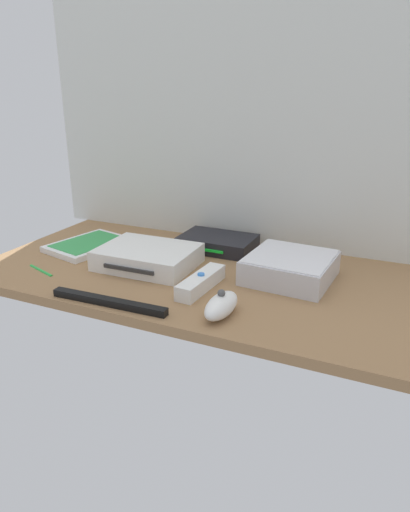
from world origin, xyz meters
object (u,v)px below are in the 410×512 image
mini_computer (290,267)px  remote_nunchuk (221,305)px  game_case (89,245)px  sensor_bar (109,302)px  remote_wand (201,282)px  stylus_pen (41,269)px  network_router (218,243)px  game_console (148,257)px

mini_computer → remote_nunchuk: size_ratio=1.77×
game_case → sensor_bar: size_ratio=0.90×
mini_computer → remote_wand: bearing=-140.2°
remote_wand → sensor_bar: 18.60cm
mini_computer → stylus_pen: 54.14cm
network_router → sensor_bar: size_ratio=0.75×
game_case → remote_wand: (36.27, -11.21, 0.75)cm
game_console → game_case: 20.67cm
remote_wand → remote_nunchuk: 12.02cm
game_case → sensor_bar: 34.33cm
sensor_bar → remote_nunchuk: bearing=11.2°
remote_wand → sensor_bar: bearing=-128.8°
network_router → remote_wand: 24.34cm
remote_nunchuk → stylus_pen: size_ratio=1.14×
network_router → sensor_bar: 37.70cm
mini_computer → remote_wand: mini_computer is taller
game_console → game_case: bearing=165.5°
mini_computer → sensor_bar: size_ratio=0.76×
remote_nunchuk → remote_wand: bearing=135.2°
game_case → stylus_pen: (0.12, -17.02, -0.41)cm
remote_wand → network_router: bearing=108.9°
game_case → remote_nunchuk: remote_nunchuk is taller
game_console → stylus_pen: bearing=-149.7°
game_case → stylus_pen: bearing=-76.6°
game_console → network_router: size_ratio=1.18×
mini_computer → remote_nunchuk: 22.32cm
sensor_bar → mini_computer: bearing=41.8°
remote_nunchuk → game_console: bearing=150.6°
game_console → stylus_pen: 23.53cm
remote_wand → sensor_bar: size_ratio=0.63×
game_console → sensor_bar: bearing=-81.2°
remote_nunchuk → sensor_bar: (-20.65, -4.74, -1.34)cm
remote_wand → stylus_pen: size_ratio=1.67×
game_case → stylus_pen: size_ratio=2.40×
game_case → mini_computer: bearing=14.3°
network_router → game_case: bearing=-157.2°
network_router → game_console: bearing=-119.7°
remote_wand → remote_nunchuk: remote_nunchuk is taller
remote_nunchuk → game_case: bearing=158.7°
game_console → mini_computer: (30.99, 5.84, 0.44)cm
mini_computer → remote_nunchuk: bearing=-107.6°
game_console → mini_computer: size_ratio=1.18×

